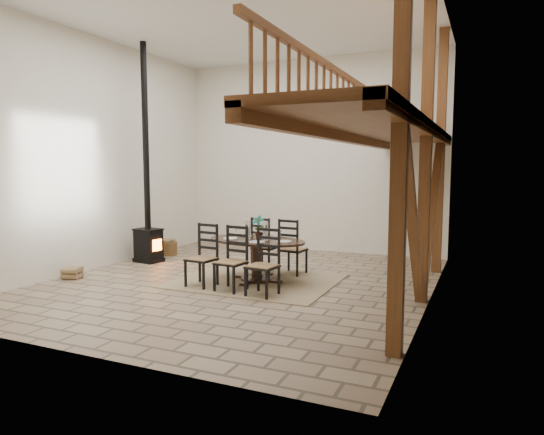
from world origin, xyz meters
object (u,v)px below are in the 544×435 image
at_px(log_stack, 72,273).
at_px(dining_table, 253,260).
at_px(log_basket, 167,248).
at_px(wood_stove, 148,213).

bearing_deg(log_stack, dining_table, 18.68).
bearing_deg(log_stack, log_basket, 86.97).
bearing_deg(dining_table, log_stack, -155.20).
distance_m(dining_table, log_basket, 3.74).
bearing_deg(log_basket, dining_table, -28.19).
relative_size(dining_table, log_basket, 4.78).
xyz_separation_m(dining_table, wood_stove, (-3.14, 0.84, 0.70)).
height_order(dining_table, wood_stove, wood_stove).
distance_m(dining_table, wood_stove, 3.33).
relative_size(log_basket, log_stack, 1.16).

